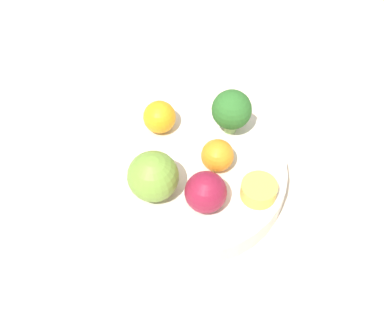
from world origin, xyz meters
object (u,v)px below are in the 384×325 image
object	(u,v)px
bowl	(192,175)
small_cup	(259,190)
apple_red	(153,176)
orange_back	(160,117)
orange_front	(217,155)
apple_green	(206,192)
broccoli	(232,110)

from	to	relation	value
bowl	small_cup	distance (m)	0.10
apple_red	orange_back	bearing A→B (deg)	140.09
bowl	orange_front	distance (m)	0.05
apple_red	orange_back	xyz separation A→B (m)	(-0.08, 0.07, -0.01)
apple_green	orange_back	distance (m)	0.14
orange_back	small_cup	size ratio (longest dim) A/B	0.98
broccoli	orange_back	xyz separation A→B (m)	(-0.06, -0.07, -0.02)
broccoli	apple_green	xyz separation A→B (m)	(0.07, -0.10, -0.01)
broccoli	orange_back	bearing A→B (deg)	-129.90
orange_back	small_cup	world-z (taller)	orange_back
orange_back	apple_green	bearing A→B (deg)	-11.75
broccoli	small_cup	world-z (taller)	broccoli
bowl	apple_red	size ratio (longest dim) A/B	3.91
broccoli	orange_front	distance (m)	0.07
bowl	small_cup	xyz separation A→B (m)	(0.08, 0.04, 0.03)
bowl	apple_red	world-z (taller)	apple_red
orange_front	small_cup	distance (m)	0.07
small_cup	apple_green	bearing A→B (deg)	-117.02
bowl	broccoli	size ratio (longest dim) A/B	3.68
apple_red	orange_front	distance (m)	0.09
broccoli	small_cup	size ratio (longest dim) A/B	1.49
bowl	broccoli	xyz separation A→B (m)	(-0.02, 0.08, 0.06)
orange_front	bowl	bearing A→B (deg)	-122.63
apple_red	apple_green	bearing A→B (deg)	35.44
apple_red	orange_back	world-z (taller)	apple_red
broccoli	orange_front	size ratio (longest dim) A/B	1.60
bowl	orange_back	xyz separation A→B (m)	(-0.08, 0.01, 0.04)
bowl	apple_green	world-z (taller)	apple_green
bowl	apple_red	xyz separation A→B (m)	(-0.00, -0.06, 0.05)
orange_back	broccoli	bearing A→B (deg)	50.10
apple_green	orange_back	xyz separation A→B (m)	(-0.13, 0.03, -0.00)
apple_red	orange_front	xyz separation A→B (m)	(0.02, 0.09, -0.01)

